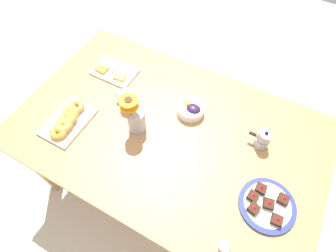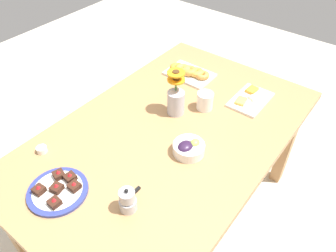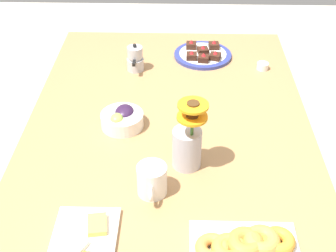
# 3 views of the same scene
# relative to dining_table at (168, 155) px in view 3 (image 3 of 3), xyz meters

# --- Properties ---
(dining_table) EXTENTS (1.60, 1.00, 0.74)m
(dining_table) POSITION_rel_dining_table_xyz_m (0.00, 0.00, 0.00)
(dining_table) COLOR #A87A4C
(dining_table) RESTS_ON ground_plane
(coffee_mug) EXTENTS (0.12, 0.09, 0.10)m
(coffee_mug) POSITION_rel_dining_table_xyz_m (0.27, -0.04, 0.13)
(coffee_mug) COLOR white
(coffee_mug) RESTS_ON dining_table
(grape_bowl) EXTENTS (0.15, 0.15, 0.07)m
(grape_bowl) POSITION_rel_dining_table_xyz_m (-0.05, -0.16, 0.12)
(grape_bowl) COLOR white
(grape_bowl) RESTS_ON dining_table
(cheese_platter) EXTENTS (0.26, 0.17, 0.03)m
(cheese_platter) POSITION_rel_dining_table_xyz_m (0.48, -0.20, 0.10)
(cheese_platter) COLOR white
(cheese_platter) RESTS_ON dining_table
(croissant_platter) EXTENTS (0.19, 0.28, 0.05)m
(croissant_platter) POSITION_rel_dining_table_xyz_m (0.48, 0.21, 0.11)
(croissant_platter) COLOR white
(croissant_platter) RESTS_ON dining_table
(jam_cup_honey) EXTENTS (0.05, 0.05, 0.03)m
(jam_cup_honey) POSITION_rel_dining_table_xyz_m (-0.46, 0.38, 0.10)
(jam_cup_honey) COLOR white
(jam_cup_honey) RESTS_ON dining_table
(dessert_plate) EXTENTS (0.25, 0.25, 0.05)m
(dessert_plate) POSITION_rel_dining_table_xyz_m (-0.57, 0.14, 0.10)
(dessert_plate) COLOR navy
(dessert_plate) RESTS_ON dining_table
(flower_vase) EXTENTS (0.11, 0.10, 0.24)m
(flower_vase) POSITION_rel_dining_table_xyz_m (0.15, 0.06, 0.17)
(flower_vase) COLOR #B2B2BC
(flower_vase) RESTS_ON dining_table
(moka_pot) EXTENTS (0.11, 0.07, 0.12)m
(moka_pot) POSITION_rel_dining_table_xyz_m (-0.45, -0.15, 0.13)
(moka_pot) COLOR #B7B7BC
(moka_pot) RESTS_ON dining_table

